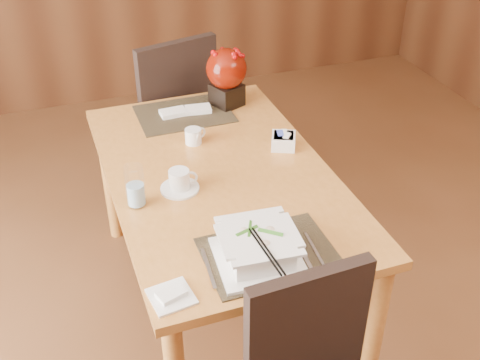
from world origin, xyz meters
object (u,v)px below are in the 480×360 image
object	(u,v)px
soup_setting	(258,248)
far_chair	(170,111)
sugar_caddy	(283,141)
water_glass	(135,186)
dining_table	(220,191)
berry_decor	(226,74)
coffee_cup	(179,182)
bread_plate	(171,297)
creamer_jug	(193,136)

from	to	relation	value
soup_setting	far_chair	world-z (taller)	far_chair
sugar_caddy	water_glass	bearing A→B (deg)	-163.55
dining_table	berry_decor	world-z (taller)	berry_decor
coffee_cup	bread_plate	size ratio (longest dim) A/B	1.17
water_glass	far_chair	xyz separation A→B (m)	(0.38, 1.06, -0.26)
coffee_cup	far_chair	distance (m)	1.06
creamer_jug	berry_decor	bearing A→B (deg)	30.67
dining_table	coffee_cup	distance (m)	0.24
coffee_cup	creamer_jug	xyz separation A→B (m)	(0.15, 0.34, -0.00)
sugar_caddy	far_chair	distance (m)	0.93
coffee_cup	far_chair	bearing A→B (deg)	78.69
creamer_jug	far_chair	size ratio (longest dim) A/B	0.09
soup_setting	creamer_jug	xyz separation A→B (m)	(0.01, 0.84, -0.02)
sugar_caddy	coffee_cup	bearing A→B (deg)	-162.50
soup_setting	berry_decor	size ratio (longest dim) A/B	1.05
coffee_cup	water_glass	distance (m)	0.19
bread_plate	far_chair	size ratio (longest dim) A/B	0.13
far_chair	bread_plate	bearing A→B (deg)	62.53
coffee_cup	creamer_jug	bearing A→B (deg)	65.34
water_glass	far_chair	bearing A→B (deg)	70.02
soup_setting	bread_plate	size ratio (longest dim) A/B	2.32
berry_decor	coffee_cup	bearing A→B (deg)	-123.00
coffee_cup	dining_table	bearing A→B (deg)	19.04
water_glass	berry_decor	distance (m)	0.91
soup_setting	sugar_caddy	size ratio (longest dim) A/B	3.00
bread_plate	far_chair	distance (m)	1.64
berry_decor	dining_table	bearing A→B (deg)	-111.62
berry_decor	bread_plate	xyz separation A→B (m)	(-0.60, -1.21, -0.16)
water_glass	creamer_jug	xyz separation A→B (m)	(0.34, 0.38, -0.05)
soup_setting	coffee_cup	xyz separation A→B (m)	(-0.14, 0.50, -0.02)
sugar_caddy	berry_decor	distance (m)	0.51
creamer_jug	far_chair	distance (m)	0.71
soup_setting	water_glass	size ratio (longest dim) A/B	1.80
dining_table	coffee_cup	xyz separation A→B (m)	(-0.19, -0.06, 0.13)
soup_setting	water_glass	bearing A→B (deg)	129.84
dining_table	soup_setting	bearing A→B (deg)	-94.83
bread_plate	far_chair	xyz separation A→B (m)	(0.38, 1.59, -0.18)
water_glass	dining_table	bearing A→B (deg)	16.31
dining_table	bread_plate	distance (m)	0.74
sugar_caddy	bread_plate	xyz separation A→B (m)	(-0.70, -0.74, -0.03)
dining_table	sugar_caddy	world-z (taller)	sugar_caddy
dining_table	bread_plate	world-z (taller)	bread_plate
bread_plate	berry_decor	bearing A→B (deg)	63.75
water_glass	sugar_caddy	size ratio (longest dim) A/B	1.67
coffee_cup	sugar_caddy	bearing A→B (deg)	17.50
far_chair	creamer_jug	bearing A→B (deg)	72.03
creamer_jug	sugar_caddy	size ratio (longest dim) A/B	0.93
coffee_cup	far_chair	xyz separation A→B (m)	(0.20, 1.02, -0.22)
water_glass	berry_decor	xyz separation A→B (m)	(0.60, 0.69, 0.08)
berry_decor	far_chair	xyz separation A→B (m)	(-0.21, 0.37, -0.35)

